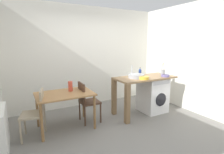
{
  "coord_description": "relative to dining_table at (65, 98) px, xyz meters",
  "views": [
    {
      "loc": [
        -1.74,
        -2.85,
        1.72
      ],
      "look_at": [
        0.08,
        0.45,
        0.99
      ],
      "focal_mm": 27.95,
      "sensor_mm": 36.0,
      "label": 1
    }
  ],
  "objects": [
    {
      "name": "chair_person_seat",
      "position": [
        -0.55,
        -0.12,
        -0.14
      ],
      "size": [
        0.48,
        0.48,
        0.9
      ],
      "rotation": [
        0.0,
        0.0,
        1.34
      ],
      "color": "gray",
      "rests_on": "ground_plane"
    },
    {
      "name": "wall_counter_side",
      "position": [
        3.1,
        -0.55,
        0.71
      ],
      "size": [
        0.1,
        3.8,
        2.7
      ],
      "primitive_type": "cube",
      "color": "silver",
      "rests_on": "ground_plane"
    },
    {
      "name": "chair_opposite",
      "position": [
        0.48,
        0.05,
        -0.14
      ],
      "size": [
        0.41,
        0.41,
        0.9
      ],
      "rotation": [
        0.0,
        0.0,
        -1.59
      ],
      "color": "#4C3323",
      "rests_on": "ground_plane"
    },
    {
      "name": "vase",
      "position": [
        0.15,
        0.1,
        0.2
      ],
      "size": [
        0.09,
        0.09,
        0.21
      ],
      "primitive_type": "cylinder",
      "color": "#D84C38",
      "rests_on": "dining_table"
    },
    {
      "name": "sink_basin",
      "position": [
        1.65,
        -0.15,
        0.32
      ],
      "size": [
        0.38,
        0.38,
        0.09
      ],
      "primitive_type": "cylinder",
      "color": "#9EA0A5",
      "rests_on": "kitchen_counter"
    },
    {
      "name": "ground_plane",
      "position": [
        0.95,
        -0.55,
        -0.64
      ],
      "size": [
        5.46,
        5.46,
        0.0
      ],
      "primitive_type": "plane",
      "color": "slate"
    },
    {
      "name": "dining_table",
      "position": [
        0.0,
        0.0,
        0.0
      ],
      "size": [
        1.1,
        0.76,
        0.74
      ],
      "color": "#9E7042",
      "rests_on": "ground_plane"
    },
    {
      "name": "mixing_bowl",
      "position": [
        1.72,
        -0.35,
        0.31
      ],
      "size": [
        0.23,
        0.23,
        0.06
      ],
      "color": "gold",
      "rests_on": "kitchen_counter"
    },
    {
      "name": "washing_machine",
      "position": [
        2.18,
        -0.15,
        -0.21
      ],
      "size": [
        0.6,
        0.61,
        0.86
      ],
      "color": "white",
      "rests_on": "ground_plane"
    },
    {
      "name": "wall_back",
      "position": [
        0.95,
        1.2,
        0.71
      ],
      "size": [
        4.6,
        0.1,
        2.7
      ],
      "primitive_type": "cube",
      "color": "silver",
      "rests_on": "ground_plane"
    },
    {
      "name": "scissors",
      "position": [
        1.87,
        -0.25,
        0.28
      ],
      "size": [
        0.15,
        0.06,
        0.01
      ],
      "color": "#B2B2B7",
      "rests_on": "kitchen_counter"
    },
    {
      "name": "colander",
      "position": [
        2.37,
        -0.37,
        0.31
      ],
      "size": [
        0.2,
        0.2,
        0.06
      ],
      "color": "slate",
      "rests_on": "kitchen_counter"
    },
    {
      "name": "radiator",
      "position": [
        -1.07,
        -0.25,
        -0.29
      ],
      "size": [
        0.1,
        0.8,
        0.7
      ],
      "primitive_type": "cube",
      "color": "white",
      "rests_on": "ground_plane"
    },
    {
      "name": "bottle_tall_green",
      "position": [
        1.92,
        0.05,
        0.37
      ],
      "size": [
        0.07,
        0.07,
        0.2
      ],
      "color": "navy",
      "rests_on": "kitchen_counter"
    },
    {
      "name": "utensil_crock",
      "position": [
        2.55,
        -0.1,
        0.35
      ],
      "size": [
        0.11,
        0.11,
        0.3
      ],
      "color": "gray",
      "rests_on": "kitchen_counter"
    },
    {
      "name": "kitchen_counter",
      "position": [
        1.71,
        -0.15,
        0.12
      ],
      "size": [
        1.5,
        0.68,
        0.92
      ],
      "color": "olive",
      "rests_on": "ground_plane"
    },
    {
      "name": "tap",
      "position": [
        1.65,
        0.03,
        0.42
      ],
      "size": [
        0.02,
        0.02,
        0.28
      ],
      "primitive_type": "cylinder",
      "color": "#B2B2B7",
      "rests_on": "kitchen_counter"
    }
  ]
}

